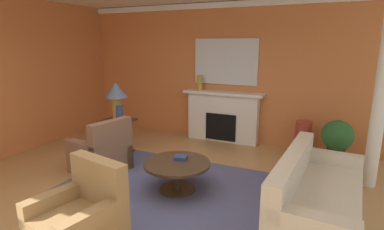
{
  "coord_description": "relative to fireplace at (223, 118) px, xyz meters",
  "views": [
    {
      "loc": [
        2.27,
        -3.5,
        2.18
      ],
      "look_at": [
        0.19,
        1.07,
        1.0
      ],
      "focal_mm": 28.54,
      "sensor_mm": 36.0,
      "label": 1
    }
  ],
  "objects": [
    {
      "name": "vase_tall_corner",
      "position": [
        1.76,
        -0.3,
        -0.18
      ],
      "size": [
        0.31,
        0.31,
        0.71
      ],
      "primitive_type": "cylinder",
      "color": "#9E3328",
      "rests_on": "ground_plane"
    },
    {
      "name": "vase_mantel_left",
      "position": [
        -0.55,
        -0.05,
        0.76
      ],
      "size": [
        0.12,
        0.12,
        0.34
      ],
      "primitive_type": "cylinder",
      "color": "#B7892D",
      "rests_on": "fireplace"
    },
    {
      "name": "wall_fireplace",
      "position": [
        -0.12,
        0.21,
        0.99
      ],
      "size": [
        7.29,
        0.12,
        3.06
      ],
      "primitive_type": "cube",
      "color": "#CC723D",
      "rests_on": "ground_plane"
    },
    {
      "name": "column_white",
      "position": [
        2.85,
        -1.2,
        0.99
      ],
      "size": [
        0.2,
        0.2,
        3.06
      ],
      "primitive_type": "cylinder",
      "color": "white",
      "rests_on": "ground_plane"
    },
    {
      "name": "book_red_cover",
      "position": [
        0.17,
        -2.47,
        -0.06
      ],
      "size": [
        0.24,
        0.22,
        0.06
      ],
      "primitive_type": "cube",
      "rotation": [
        0.0,
        0.0,
        0.3
      ],
      "color": "navy",
      "rests_on": "coffee_table"
    },
    {
      "name": "table_lamp",
      "position": [
        -1.63,
        -1.66,
        0.68
      ],
      "size": [
        0.44,
        0.44,
        0.75
      ],
      "color": "#B28E38",
      "rests_on": "side_table"
    },
    {
      "name": "crown_moulding",
      "position": [
        -0.12,
        0.13,
        2.44
      ],
      "size": [
        7.29,
        0.08,
        0.12
      ],
      "primitive_type": "cube",
      "color": "white"
    },
    {
      "name": "vase_on_side_table",
      "position": [
        -1.48,
        -1.78,
        0.32
      ],
      "size": [
        0.13,
        0.13,
        0.32
      ],
      "primitive_type": "cylinder",
      "color": "navy",
      "rests_on": "side_table"
    },
    {
      "name": "coffee_table",
      "position": [
        0.18,
        -2.6,
        -0.2
      ],
      "size": [
        1.0,
        1.0,
        0.45
      ],
      "color": "#3D2D1E",
      "rests_on": "ground_plane"
    },
    {
      "name": "potted_plant",
      "position": [
        2.36,
        -0.48,
        -0.05
      ],
      "size": [
        0.56,
        0.56,
        0.83
      ],
      "color": "#333333",
      "rests_on": "ground_plane"
    },
    {
      "name": "sofa",
      "position": [
        2.12,
        -2.63,
        -0.24
      ],
      "size": [
        1.06,
        2.16,
        0.85
      ],
      "color": "beige",
      "rests_on": "ground_plane"
    },
    {
      "name": "mantel_mirror",
      "position": [
        0.0,
        0.12,
        1.25
      ],
      "size": [
        1.45,
        0.04,
        1.0
      ],
      "primitive_type": "cube",
      "color": "silver"
    },
    {
      "name": "wall_window",
      "position": [
        -3.52,
        -2.59,
        0.99
      ],
      "size": [
        0.12,
        6.69,
        3.06
      ],
      "primitive_type": "cube",
      "color": "#CC723D",
      "rests_on": "ground_plane"
    },
    {
      "name": "fireplace",
      "position": [
        0.0,
        0.0,
        0.0
      ],
      "size": [
        1.8,
        0.35,
        1.14
      ],
      "color": "white",
      "rests_on": "ground_plane"
    },
    {
      "name": "area_rug",
      "position": [
        0.18,
        -2.6,
        -0.53
      ],
      "size": [
        3.54,
        2.42,
        0.01
      ],
      "primitive_type": "cube",
      "color": "#4C517A",
      "rests_on": "ground_plane"
    },
    {
      "name": "armchair_near_window",
      "position": [
        -1.34,
        -2.51,
        -0.23
      ],
      "size": [
        0.94,
        0.94,
        0.95
      ],
      "color": "brown",
      "rests_on": "ground_plane"
    },
    {
      "name": "armchair_facing_fireplace",
      "position": [
        -0.15,
        -4.23,
        -0.23
      ],
      "size": [
        0.94,
        0.94,
        0.95
      ],
      "color": "#9E7A4C",
      "rests_on": "ground_plane"
    },
    {
      "name": "side_table",
      "position": [
        -1.63,
        -1.66,
        -0.14
      ],
      "size": [
        0.56,
        0.56,
        0.7
      ],
      "color": "#3D2D1E",
      "rests_on": "ground_plane"
    },
    {
      "name": "ground_plane",
      "position": [
        -0.12,
        -2.89,
        -0.54
      ],
      "size": [
        8.7,
        8.7,
        0.0
      ],
      "primitive_type": "plane",
      "color": "tan"
    }
  ]
}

